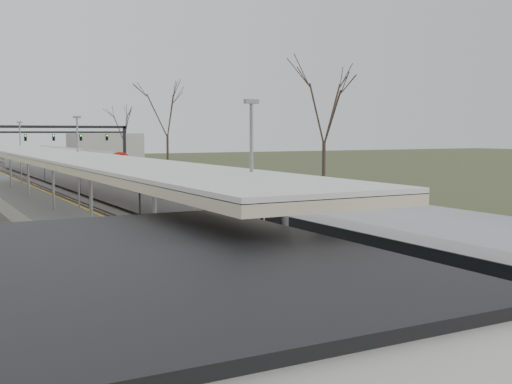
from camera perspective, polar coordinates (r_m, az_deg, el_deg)
track_bed at (r=58.74m, az=-12.53°, el=0.20°), size 24.00×160.00×0.22m
platform at (r=39.62m, az=-18.48°, el=-1.73°), size 3.50×69.00×1.00m
canopy at (r=34.93m, az=-17.33°, el=3.04°), size 4.10×50.00×3.11m
station_building at (r=10.47m, az=-8.33°, el=-14.70°), size 6.00×9.00×3.20m
signal_gantry at (r=87.74m, az=-18.04°, el=4.89°), size 21.00×0.59×6.08m
tree_east_far at (r=52.60m, az=6.10°, el=7.59°), size 5.00×5.00×10.30m
train_near at (r=53.32m, az=-14.00°, el=1.19°), size 2.62×90.21×3.05m
train_far at (r=92.88m, az=-15.91°, el=2.84°), size 2.62×45.21×3.05m
passenger at (r=14.05m, az=6.01°, el=-8.25°), size 0.45×0.66×1.77m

